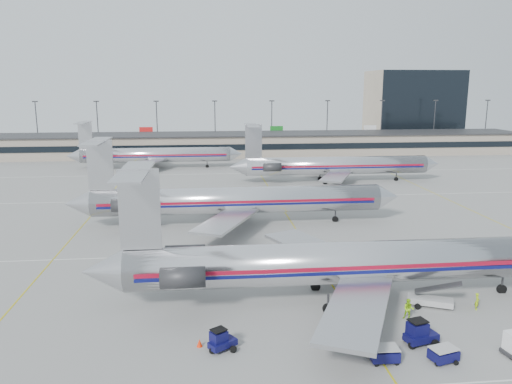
{
  "coord_description": "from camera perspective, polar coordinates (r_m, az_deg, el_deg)",
  "views": [
    {
      "loc": [
        -12.39,
        -46.38,
        19.41
      ],
      "look_at": [
        -5.13,
        23.88,
        4.5
      ],
      "focal_mm": 35.0,
      "sensor_mm": 36.0,
      "label": 1
    }
  ],
  "objects": [
    {
      "name": "tug_center",
      "position": [
        41.56,
        18.17,
        -15.12
      ],
      "size": [
        2.76,
        1.87,
        2.05
      ],
      "rotation": [
        0.0,
        0.0,
        0.26
      ],
      "color": "#0B0B3E",
      "rests_on": "ground"
    },
    {
      "name": "apron_markings",
      "position": [
        60.9,
        6.2,
        -6.73
      ],
      "size": [
        160.0,
        0.15,
        0.02
      ],
      "primitive_type": "cube",
      "color": "silver",
      "rests_on": "ground"
    },
    {
      "name": "cart_inner",
      "position": [
        38.81,
        14.43,
        -17.47
      ],
      "size": [
        2.05,
        1.43,
        1.14
      ],
      "rotation": [
        0.0,
        0.0,
        -0.03
      ],
      "color": "#0B0B3E",
      "rests_on": "ground"
    },
    {
      "name": "distant_building",
      "position": [
        189.71,
        17.43,
        9.3
      ],
      "size": [
        30.0,
        20.0,
        25.0
      ],
      "primitive_type": "cube",
      "color": "tan",
      "rests_on": "ground"
    },
    {
      "name": "jet_third_row",
      "position": [
        104.51,
        8.72,
        3.04
      ],
      "size": [
        44.46,
        27.35,
        12.16
      ],
      "color": "silver",
      "rests_on": "ground"
    },
    {
      "name": "ramp_worker_near",
      "position": [
        49.35,
        23.95,
        -11.35
      ],
      "size": [
        0.63,
        0.68,
        1.55
      ],
      "primitive_type": "imported",
      "rotation": [
        0.0,
        0.0,
        0.94
      ],
      "color": "#A1CE13",
      "rests_on": "ground"
    },
    {
      "name": "ramp_worker_far",
      "position": [
        45.37,
        17.04,
        -12.69
      ],
      "size": [
        1.09,
        0.99,
        1.84
      ],
      "primitive_type": "imported",
      "rotation": [
        0.0,
        0.0,
        -0.39
      ],
      "color": "#95DA14",
      "rests_on": "ground"
    },
    {
      "name": "ground",
      "position": [
        51.78,
        8.53,
        -10.24
      ],
      "size": [
        260.0,
        260.0,
        0.0
      ],
      "primitive_type": "plane",
      "color": "gray",
      "rests_on": "ground"
    },
    {
      "name": "jet_second_row",
      "position": [
        71.14,
        -2.86,
        -0.91
      ],
      "size": [
        47.76,
        28.12,
        12.5
      ],
      "color": "silver",
      "rests_on": "ground"
    },
    {
      "name": "light_mast_row",
      "position": [
        159.23,
        -1.44,
        8.02
      ],
      "size": [
        163.6,
        0.4,
        15.28
      ],
      "color": "#38383D",
      "rests_on": "ground"
    },
    {
      "name": "terminal",
      "position": [
        145.79,
        -0.99,
        5.52
      ],
      "size": [
        162.0,
        17.0,
        6.25
      ],
      "color": "gray",
      "rests_on": "ground"
    },
    {
      "name": "cart_outer",
      "position": [
        40.04,
        20.63,
        -16.97
      ],
      "size": [
        2.18,
        1.76,
        1.08
      ],
      "rotation": [
        0.0,
        0.0,
        0.27
      ],
      "color": "#0B0B3E",
      "rests_on": "ground"
    },
    {
      "name": "belt_loader",
      "position": [
        48.67,
        19.39,
        -11.46
      ],
      "size": [
        4.75,
        2.93,
        2.45
      ],
      "rotation": [
        0.0,
        0.0,
        -0.43
      ],
      "color": "#A4A4A4",
      "rests_on": "ground"
    },
    {
      "name": "tug_left",
      "position": [
        39.1,
        -4.03,
        -16.57
      ],
      "size": [
        2.33,
        2.04,
        1.71
      ],
      "rotation": [
        0.0,
        0.0,
        0.59
      ],
      "color": "#0B0B3E",
      "rests_on": "ground"
    },
    {
      "name": "cone_left",
      "position": [
        39.92,
        -6.47,
        -16.76
      ],
      "size": [
        0.5,
        0.5,
        0.61
      ],
      "primitive_type": "cone",
      "rotation": [
        0.0,
        0.0,
        0.13
      ],
      "color": "#F42B08",
      "rests_on": "ground"
    },
    {
      "name": "jet_back_row",
      "position": [
        123.45,
        -11.74,
        4.19
      ],
      "size": [
        42.03,
        25.85,
        11.49
      ],
      "color": "silver",
      "rests_on": "ground"
    },
    {
      "name": "jet_foreground",
      "position": [
        46.81,
        10.1,
        -7.89
      ],
      "size": [
        48.67,
        28.66,
        12.74
      ],
      "color": "silver",
      "rests_on": "ground"
    }
  ]
}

